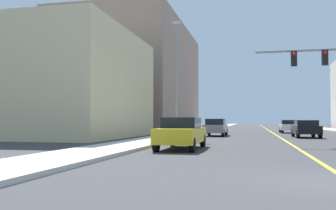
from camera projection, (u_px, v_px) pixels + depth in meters
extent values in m
plane|color=#38383A|center=(269.00, 131.00, 49.07)|extent=(192.00, 192.00, 0.00)
cube|color=beige|center=(205.00, 130.00, 50.94)|extent=(2.83, 168.00, 0.15)
cube|color=yellow|center=(269.00, 131.00, 49.07)|extent=(0.16, 144.00, 0.01)
cube|color=beige|center=(48.00, 86.00, 31.45)|extent=(14.34, 14.71, 8.56)
cube|color=gray|center=(134.00, 79.00, 56.23)|extent=(15.41, 27.81, 15.21)
cube|color=black|center=(325.00, 58.00, 20.79)|extent=(0.32, 0.24, 0.84)
sphere|color=red|center=(325.00, 53.00, 20.66)|extent=(0.20, 0.20, 0.20)
cube|color=black|center=(294.00, 59.00, 21.15)|extent=(0.32, 0.24, 0.84)
sphere|color=red|center=(294.00, 54.00, 21.02)|extent=(0.20, 0.20, 0.20)
cylinder|color=gray|center=(177.00, 81.00, 27.55)|extent=(0.16, 0.16, 8.28)
cube|color=beige|center=(177.00, 23.00, 27.73)|extent=(0.56, 0.28, 0.20)
cube|color=white|center=(288.00, 127.00, 40.73)|extent=(1.73, 4.21, 0.63)
cube|color=black|center=(289.00, 122.00, 40.43)|extent=(1.51, 1.84, 0.45)
cylinder|color=black|center=(280.00, 130.00, 42.39)|extent=(0.22, 0.64, 0.64)
cylinder|color=black|center=(294.00, 130.00, 42.06)|extent=(0.22, 0.64, 0.64)
cylinder|color=black|center=(282.00, 130.00, 39.36)|extent=(0.22, 0.64, 0.64)
cylinder|color=black|center=(297.00, 130.00, 39.04)|extent=(0.22, 0.64, 0.64)
cube|color=slate|center=(216.00, 129.00, 32.72)|extent=(1.84, 4.30, 0.66)
cube|color=black|center=(216.00, 122.00, 32.80)|extent=(1.59, 2.18, 0.52)
cylinder|color=black|center=(223.00, 133.00, 30.98)|extent=(0.23, 0.64, 0.64)
cylinder|color=black|center=(204.00, 133.00, 31.36)|extent=(0.23, 0.64, 0.64)
cylinder|color=black|center=(226.00, 132.00, 34.06)|extent=(0.23, 0.64, 0.64)
cylinder|color=black|center=(209.00, 132.00, 34.43)|extent=(0.23, 0.64, 0.64)
cube|color=black|center=(306.00, 130.00, 29.64)|extent=(1.89, 3.95, 0.62)
cube|color=black|center=(306.00, 123.00, 29.41)|extent=(1.62, 1.82, 0.44)
cylinder|color=black|center=(293.00, 133.00, 31.16)|extent=(0.24, 0.65, 0.64)
cylinder|color=black|center=(313.00, 133.00, 30.85)|extent=(0.24, 0.65, 0.64)
cylinder|color=black|center=(298.00, 134.00, 28.41)|extent=(0.24, 0.65, 0.64)
cylinder|color=black|center=(320.00, 134.00, 28.10)|extent=(0.24, 0.65, 0.64)
cube|color=gold|center=(181.00, 135.00, 17.76)|extent=(1.78, 4.56, 0.68)
cube|color=black|center=(182.00, 123.00, 17.87)|extent=(1.57, 2.16, 0.50)
cylinder|color=black|center=(192.00, 145.00, 15.88)|extent=(0.22, 0.64, 0.64)
cylinder|color=black|center=(156.00, 144.00, 16.23)|extent=(0.22, 0.64, 0.64)
cylinder|color=black|center=(203.00, 141.00, 19.25)|extent=(0.22, 0.64, 0.64)
cylinder|color=black|center=(173.00, 140.00, 19.60)|extent=(0.22, 0.64, 0.64)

